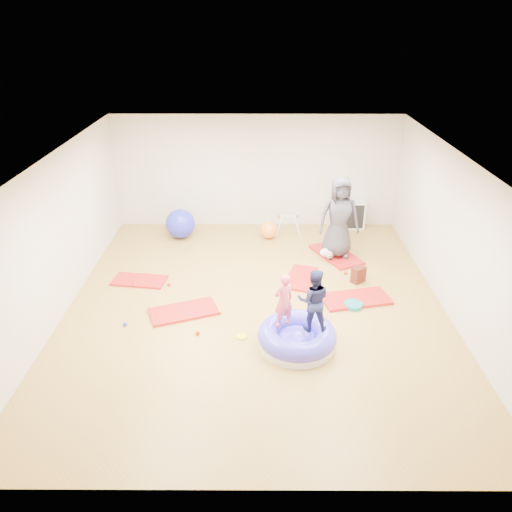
{
  "coord_description": "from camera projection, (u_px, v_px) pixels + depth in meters",
  "views": [
    {
      "loc": [
        0.03,
        -7.97,
        4.96
      ],
      "look_at": [
        0.0,
        0.3,
        0.9
      ],
      "focal_mm": 35.0,
      "sensor_mm": 36.0,
      "label": 1
    }
  ],
  "objects": [
    {
      "name": "gym_mat_front_left",
      "position": [
        184.0,
        311.0,
        9.13
      ],
      "size": [
        1.36,
        1.01,
        0.05
      ],
      "primitive_type": "cube",
      "rotation": [
        0.0,
        0.0,
        0.37
      ],
      "color": "red",
      "rests_on": "ground"
    },
    {
      "name": "inflatable_cushion",
      "position": [
        297.0,
        337.0,
        8.17
      ],
      "size": [
        1.3,
        1.3,
        0.41
      ],
      "rotation": [
        0.0,
        0.0,
        -0.15
      ],
      "color": "silver",
      "rests_on": "ground"
    },
    {
      "name": "gym_mat_mid_left",
      "position": [
        139.0,
        280.0,
        10.19
      ],
      "size": [
        1.14,
        0.68,
        0.04
      ],
      "primitive_type": "cube",
      "rotation": [
        0.0,
        0.0,
        -0.14
      ],
      "color": "red",
      "rests_on": "ground"
    },
    {
      "name": "gym_mat_center_back",
      "position": [
        300.0,
        278.0,
        10.29
      ],
      "size": [
        0.83,
        1.17,
        0.04
      ],
      "primitive_type": "cube",
      "rotation": [
        0.0,
        0.0,
        1.26
      ],
      "color": "red",
      "rests_on": "ground"
    },
    {
      "name": "backpack",
      "position": [
        358.0,
        275.0,
        10.11
      ],
      "size": [
        0.33,
        0.31,
        0.33
      ],
      "primitive_type": "cube",
      "rotation": [
        0.0,
        0.0,
        0.67
      ],
      "color": "maroon",
      "rests_on": "ground"
    },
    {
      "name": "child_pink",
      "position": [
        284.0,
        298.0,
        7.97
      ],
      "size": [
        0.41,
        0.37,
        0.94
      ],
      "primitive_type": "imported",
      "rotation": [
        0.0,
        0.0,
        3.65
      ],
      "color": "#FF586B",
      "rests_on": "inflatable_cushion"
    },
    {
      "name": "exercise_ball_orange",
      "position": [
        269.0,
        230.0,
        12.06
      ],
      "size": [
        0.41,
        0.41,
        0.41
      ],
      "primitive_type": "sphere",
      "color": "orange",
      "rests_on": "ground"
    },
    {
      "name": "infant_play_gym",
      "position": [
        288.0,
        222.0,
        12.24
      ],
      "size": [
        0.63,
        0.6,
        0.48
      ],
      "rotation": [
        0.0,
        0.0,
        0.09
      ],
      "color": "silver",
      "rests_on": "ground"
    },
    {
      "name": "ball_pit_balls",
      "position": [
        233.0,
        299.0,
        9.51
      ],
      "size": [
        4.41,
        2.27,
        0.07
      ],
      "color": "#BB2D03",
      "rests_on": "ground"
    },
    {
      "name": "infant",
      "position": [
        328.0,
        253.0,
        11.02
      ],
      "size": [
        0.36,
        0.37,
        0.21
      ],
      "color": "silver",
      "rests_on": "gym_mat_rear_right"
    },
    {
      "name": "gym_mat_rear_right",
      "position": [
        336.0,
        255.0,
        11.25
      ],
      "size": [
        1.16,
        1.47,
        0.05
      ],
      "primitive_type": "cube",
      "rotation": [
        0.0,
        0.0,
        2.02
      ],
      "color": "red",
      "rests_on": "ground"
    },
    {
      "name": "gym_mat_right",
      "position": [
        356.0,
        299.0,
        9.53
      ],
      "size": [
        1.39,
        0.91,
        0.05
      ],
      "primitive_type": "cube",
      "rotation": [
        0.0,
        0.0,
        0.22
      ],
      "color": "red",
      "rests_on": "ground"
    },
    {
      "name": "cube_shelf",
      "position": [
        350.0,
        215.0,
        12.58
      ],
      "size": [
        0.71,
        0.35,
        0.71
      ],
      "color": "silver",
      "rests_on": "ground"
    },
    {
      "name": "child_navy",
      "position": [
        314.0,
        298.0,
        7.85
      ],
      "size": [
        0.55,
        0.45,
        1.07
      ],
      "primitive_type": "imported",
      "rotation": [
        0.0,
        0.0,
        3.06
      ],
      "color": "navy",
      "rests_on": "inflatable_cushion"
    },
    {
      "name": "yellow_toy",
      "position": [
        241.0,
        337.0,
        8.44
      ],
      "size": [
        0.19,
        0.19,
        0.03
      ],
      "primitive_type": "cylinder",
      "color": "yellow",
      "rests_on": "ground"
    },
    {
      "name": "room",
      "position": [
        256.0,
        238.0,
        8.72
      ],
      "size": [
        7.01,
        8.01,
        2.81
      ],
      "color": "olive",
      "rests_on": "ground"
    },
    {
      "name": "balance_disc",
      "position": [
        353.0,
        305.0,
        9.3
      ],
      "size": [
        0.34,
        0.34,
        0.08
      ],
      "primitive_type": "cylinder",
      "color": "#1A7A7C",
      "rests_on": "ground"
    },
    {
      "name": "adult_caregiver",
      "position": [
        339.0,
        217.0,
        10.79
      ],
      "size": [
        0.93,
        0.64,
        1.81
      ],
      "primitive_type": "imported",
      "rotation": [
        0.0,
        0.0,
        0.08
      ],
      "color": "#3C3A43",
      "rests_on": "gym_mat_rear_right"
    },
    {
      "name": "exercise_ball_blue",
      "position": [
        180.0,
        224.0,
        12.03
      ],
      "size": [
        0.71,
        0.71,
        0.71
      ],
      "primitive_type": "sphere",
      "color": "#262CC8",
      "rests_on": "ground"
    }
  ]
}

